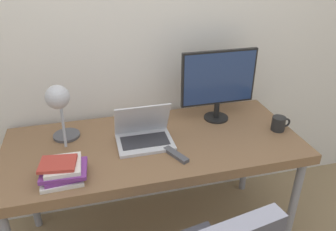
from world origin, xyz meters
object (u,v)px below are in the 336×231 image
(mug, at_px, (279,124))
(laptop, at_px, (144,134))
(book_stack, at_px, (63,171))
(monitor, at_px, (219,81))
(desk_lamp, at_px, (59,104))

(mug, bearing_deg, laptop, 174.85)
(laptop, xyz_separation_m, book_stack, (-0.45, -0.23, -0.00))
(mug, bearing_deg, monitor, 142.53)
(monitor, height_order, mug, monitor)
(monitor, bearing_deg, desk_lamp, -173.30)
(monitor, relative_size, book_stack, 2.08)
(book_stack, height_order, mug, book_stack)
(mug, bearing_deg, desk_lamp, 174.17)
(book_stack, xyz_separation_m, mug, (1.29, 0.16, 0.00))
(monitor, relative_size, mug, 3.93)
(laptop, height_order, desk_lamp, desk_lamp)
(desk_lamp, bearing_deg, laptop, -7.10)
(laptop, distance_m, book_stack, 0.51)
(book_stack, relative_size, mug, 1.89)
(desk_lamp, relative_size, book_stack, 1.66)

